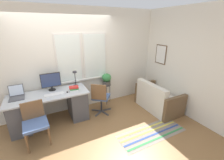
# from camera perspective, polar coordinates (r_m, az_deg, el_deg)

# --- Properties ---
(ground_plane) EXTENTS (14.00, 14.00, 0.00)m
(ground_plane) POSITION_cam_1_polar(r_m,az_deg,el_deg) (3.87, -12.53, -15.90)
(ground_plane) COLOR olive
(wall_back_with_window) EXTENTS (9.00, 0.12, 2.70)m
(wall_back_with_window) POSITION_cam_1_polar(r_m,az_deg,el_deg) (4.05, -16.82, 6.48)
(wall_back_with_window) COLOR white
(wall_back_with_window) RESTS_ON ground_plane
(wall_right_with_picture) EXTENTS (0.08, 9.00, 2.70)m
(wall_right_with_picture) POSITION_cam_1_polar(r_m,az_deg,el_deg) (4.63, 19.80, 7.78)
(wall_right_with_picture) COLOR white
(wall_right_with_picture) RESTS_ON ground_plane
(desk) EXTENTS (1.76, 0.73, 0.76)m
(desk) POSITION_cam_1_polar(r_m,az_deg,el_deg) (3.91, -22.34, -9.69)
(desk) COLOR #B2B7BC
(desk) RESTS_ON ground_plane
(laptop) EXTENTS (0.29, 0.32, 0.26)m
(laptop) POSITION_cam_1_polar(r_m,az_deg,el_deg) (3.85, -32.56, -4.97)
(laptop) COLOR #4C4C51
(laptop) RESTS_ON desk
(monitor) EXTENTS (0.45, 0.17, 0.43)m
(monitor) POSITION_cam_1_polar(r_m,az_deg,el_deg) (3.85, -22.25, -0.42)
(monitor) COLOR black
(monitor) RESTS_ON desk
(keyboard) EXTENTS (0.42, 0.15, 0.02)m
(keyboard) POSITION_cam_1_polar(r_m,az_deg,el_deg) (3.65, -21.14, -5.12)
(keyboard) COLOR silver
(keyboard) RESTS_ON desk
(mouse) EXTENTS (0.04, 0.06, 0.03)m
(mouse) POSITION_cam_1_polar(r_m,az_deg,el_deg) (3.66, -16.69, -4.40)
(mouse) COLOR black
(mouse) RESTS_ON desk
(desk_lamp) EXTENTS (0.13, 0.13, 0.41)m
(desk_lamp) POSITION_cam_1_polar(r_m,az_deg,el_deg) (3.92, -13.94, 1.85)
(desk_lamp) COLOR #2D2D33
(desk_lamp) RESTS_ON desk
(book_stack) EXTENTS (0.23, 0.18, 0.11)m
(book_stack) POSITION_cam_1_polar(r_m,az_deg,el_deg) (3.69, -14.31, -3.23)
(book_stack) COLOR white
(book_stack) RESTS_ON desk
(desk_chair_wooden) EXTENTS (0.47, 0.48, 0.84)m
(desk_chair_wooden) POSITION_cam_1_polar(r_m,az_deg,el_deg) (3.41, -27.28, -13.96)
(desk_chair_wooden) COLOR brown
(desk_chair_wooden) RESTS_ON ground_plane
(office_chair_swivel) EXTENTS (0.59, 0.59, 0.88)m
(office_chair_swivel) POSITION_cam_1_polar(r_m,az_deg,el_deg) (3.96, -4.42, -6.47)
(office_chair_swivel) COLOR #47474C
(office_chair_swivel) RESTS_ON ground_plane
(couch_loveseat) EXTENTS (0.72, 1.25, 0.79)m
(couch_loveseat) POSITION_cam_1_polar(r_m,az_deg,el_deg) (4.42, 16.79, -7.25)
(couch_loveseat) COLOR silver
(couch_loveseat) RESTS_ON ground_plane
(plant_stand) EXTENTS (0.24, 0.24, 0.61)m
(plant_stand) POSITION_cam_1_polar(r_m,az_deg,el_deg) (4.44, -2.03, -2.68)
(plant_stand) COLOR #333338
(plant_stand) RESTS_ON ground_plane
(potted_plant) EXTENTS (0.27, 0.27, 0.34)m
(potted_plant) POSITION_cam_1_polar(r_m,az_deg,el_deg) (4.35, -2.07, 0.43)
(potted_plant) COLOR #514C47
(potted_plant) RESTS_ON plant_stand
(floor_rug_striped) EXTENTS (1.55, 0.56, 0.01)m
(floor_rug_striped) POSITION_cam_1_polar(r_m,az_deg,el_deg) (3.63, 14.87, -18.92)
(floor_rug_striped) COLOR gray
(floor_rug_striped) RESTS_ON ground_plane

